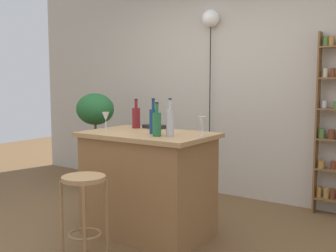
{
  "coord_description": "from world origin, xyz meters",
  "views": [
    {
      "loc": [
        2.26,
        -2.7,
        1.42
      ],
      "look_at": [
        0.05,
        0.55,
        0.98
      ],
      "focal_mm": 44.83,
      "sensor_mm": 36.0,
      "label": 1
    }
  ],
  "objects_px": {
    "bottle_sauce_amber": "(170,122)",
    "potted_plant": "(95,115)",
    "spice_shelf": "(336,124)",
    "bar_stool": "(84,198)",
    "plant_stool": "(96,172)",
    "bottle_spirits_clear": "(157,123)",
    "wine_glass_left": "(202,122)",
    "cookbook": "(155,127)",
    "wine_glass_center": "(106,117)",
    "bottle_wine_red": "(153,120)",
    "pendant_globe_light": "(211,21)",
    "bottle_vinegar": "(136,117)"
  },
  "relations": [
    {
      "from": "bottle_sauce_amber",
      "to": "potted_plant",
      "type": "bearing_deg",
      "value": 152.14
    },
    {
      "from": "spice_shelf",
      "to": "potted_plant",
      "type": "xyz_separation_m",
      "value": [
        -2.75,
        -0.67,
        0.02
      ]
    },
    {
      "from": "bar_stool",
      "to": "plant_stool",
      "type": "relative_size",
      "value": 1.42
    },
    {
      "from": "bottle_spirits_clear",
      "to": "wine_glass_left",
      "type": "distance_m",
      "value": 0.39
    },
    {
      "from": "bar_stool",
      "to": "cookbook",
      "type": "distance_m",
      "value": 1.15
    },
    {
      "from": "bottle_sauce_amber",
      "to": "wine_glass_center",
      "type": "bearing_deg",
      "value": 173.84
    },
    {
      "from": "bottle_wine_red",
      "to": "wine_glass_center",
      "type": "relative_size",
      "value": 1.9
    },
    {
      "from": "spice_shelf",
      "to": "plant_stool",
      "type": "height_order",
      "value": "spice_shelf"
    },
    {
      "from": "bar_stool",
      "to": "wine_glass_left",
      "type": "bearing_deg",
      "value": 55.63
    },
    {
      "from": "bar_stool",
      "to": "bottle_sauce_amber",
      "type": "xyz_separation_m",
      "value": [
        0.36,
        0.66,
        0.56
      ]
    },
    {
      "from": "bottle_sauce_amber",
      "to": "cookbook",
      "type": "bearing_deg",
      "value": 138.55
    },
    {
      "from": "pendant_globe_light",
      "to": "potted_plant",
      "type": "bearing_deg",
      "value": -151.12
    },
    {
      "from": "bar_stool",
      "to": "pendant_globe_light",
      "type": "xyz_separation_m",
      "value": [
        -0.15,
        2.29,
        1.61
      ]
    },
    {
      "from": "cookbook",
      "to": "bottle_wine_red",
      "type": "bearing_deg",
      "value": -39.56
    },
    {
      "from": "bottle_spirits_clear",
      "to": "wine_glass_left",
      "type": "bearing_deg",
      "value": 36.83
    },
    {
      "from": "bottle_sauce_amber",
      "to": "cookbook",
      "type": "relative_size",
      "value": 1.53
    },
    {
      "from": "bottle_vinegar",
      "to": "wine_glass_left",
      "type": "height_order",
      "value": "bottle_vinegar"
    },
    {
      "from": "plant_stool",
      "to": "bottle_sauce_amber",
      "type": "height_order",
      "value": "bottle_sauce_amber"
    },
    {
      "from": "bottle_vinegar",
      "to": "wine_glass_center",
      "type": "xyz_separation_m",
      "value": [
        -0.2,
        -0.22,
        0.01
      ]
    },
    {
      "from": "bottle_spirits_clear",
      "to": "cookbook",
      "type": "bearing_deg",
      "value": 127.86
    },
    {
      "from": "plant_stool",
      "to": "bottle_spirits_clear",
      "type": "bearing_deg",
      "value": -30.67
    },
    {
      "from": "bar_stool",
      "to": "bottle_wine_red",
      "type": "distance_m",
      "value": 0.92
    },
    {
      "from": "plant_stool",
      "to": "bottle_wine_red",
      "type": "xyz_separation_m",
      "value": [
        1.55,
        -0.88,
        0.82
      ]
    },
    {
      "from": "bottle_wine_red",
      "to": "bottle_sauce_amber",
      "type": "bearing_deg",
      "value": -14.25
    },
    {
      "from": "spice_shelf",
      "to": "wine_glass_left",
      "type": "relative_size",
      "value": 11.63
    },
    {
      "from": "spice_shelf",
      "to": "bar_stool",
      "type": "bearing_deg",
      "value": -120.46
    },
    {
      "from": "bottle_vinegar",
      "to": "bottle_wine_red",
      "type": "bearing_deg",
      "value": -32.72
    },
    {
      "from": "bar_stool",
      "to": "potted_plant",
      "type": "xyz_separation_m",
      "value": [
        -1.41,
        1.6,
        0.47
      ]
    },
    {
      "from": "plant_stool",
      "to": "bottle_vinegar",
      "type": "xyz_separation_m",
      "value": [
        1.16,
        -0.63,
        0.81
      ]
    },
    {
      "from": "plant_stool",
      "to": "bottle_wine_red",
      "type": "height_order",
      "value": "bottle_wine_red"
    },
    {
      "from": "bottle_wine_red",
      "to": "wine_glass_center",
      "type": "xyz_separation_m",
      "value": [
        -0.59,
        0.03,
        -0.0
      ]
    },
    {
      "from": "bar_stool",
      "to": "bottle_sauce_amber",
      "type": "relative_size",
      "value": 2.11
    },
    {
      "from": "potted_plant",
      "to": "bottle_wine_red",
      "type": "height_order",
      "value": "bottle_wine_red"
    },
    {
      "from": "spice_shelf",
      "to": "pendant_globe_light",
      "type": "distance_m",
      "value": 1.88
    },
    {
      "from": "wine_glass_center",
      "to": "cookbook",
      "type": "distance_m",
      "value": 0.48
    },
    {
      "from": "bottle_wine_red",
      "to": "bottle_spirits_clear",
      "type": "bearing_deg",
      "value": -43.26
    },
    {
      "from": "bottle_wine_red",
      "to": "wine_glass_left",
      "type": "relative_size",
      "value": 1.9
    },
    {
      "from": "bottle_wine_red",
      "to": "bottle_spirits_clear",
      "type": "height_order",
      "value": "bottle_wine_red"
    },
    {
      "from": "bottle_sauce_amber",
      "to": "wine_glass_center",
      "type": "distance_m",
      "value": 0.81
    },
    {
      "from": "spice_shelf",
      "to": "bottle_sauce_amber",
      "type": "bearing_deg",
      "value": -121.29
    },
    {
      "from": "cookbook",
      "to": "bar_stool",
      "type": "bearing_deg",
      "value": -69.05
    },
    {
      "from": "bottle_sauce_amber",
      "to": "bottle_vinegar",
      "type": "bearing_deg",
      "value": 153.17
    },
    {
      "from": "bottle_vinegar",
      "to": "bottle_sauce_amber",
      "type": "bearing_deg",
      "value": -26.83
    },
    {
      "from": "bottle_sauce_amber",
      "to": "wine_glass_center",
      "type": "xyz_separation_m",
      "value": [
        -0.81,
        0.09,
        -0.0
      ]
    },
    {
      "from": "bottle_wine_red",
      "to": "bottle_sauce_amber",
      "type": "height_order",
      "value": "bottle_sauce_amber"
    },
    {
      "from": "bottle_spirits_clear",
      "to": "pendant_globe_light",
      "type": "bearing_deg",
      "value": 103.75
    },
    {
      "from": "bar_stool",
      "to": "plant_stool",
      "type": "distance_m",
      "value": 2.15
    },
    {
      "from": "wine_glass_center",
      "to": "bottle_spirits_clear",
      "type": "bearing_deg",
      "value": -11.5
    },
    {
      "from": "bottle_spirits_clear",
      "to": "cookbook",
      "type": "distance_m",
      "value": 0.58
    },
    {
      "from": "spice_shelf",
      "to": "cookbook",
      "type": "distance_m",
      "value": 1.87
    }
  ]
}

